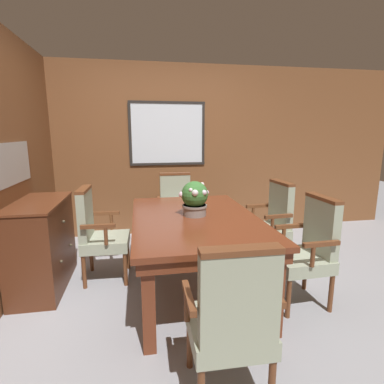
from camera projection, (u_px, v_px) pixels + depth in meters
ground_plane at (190, 298)px, 2.75m from camera, size 14.00×14.00×0.00m
wall_back at (168, 151)px, 4.38m from camera, size 7.20×0.08×2.45m
dining_table at (195, 226)px, 2.78m from camera, size 1.13×1.73×0.74m
chair_head_near at (232, 318)px, 1.62m from camera, size 0.50×0.47×0.96m
chair_left_far at (98, 231)px, 3.03m from camera, size 0.47×0.51×0.96m
chair_head_far at (176, 207)px, 4.00m from camera, size 0.50×0.47×0.96m
chair_right_far at (271, 221)px, 3.38m from camera, size 0.48×0.52×0.96m
chair_right_near at (308, 247)px, 2.61m from camera, size 0.47×0.51×0.96m
potted_plant at (195, 198)px, 2.77m from camera, size 0.29×0.26×0.32m
sideboard_cabinet at (42, 245)px, 2.88m from camera, size 0.44×0.93×0.86m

